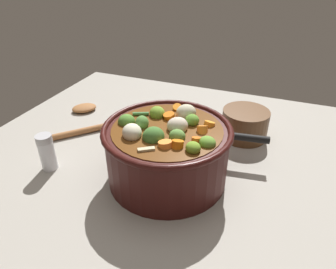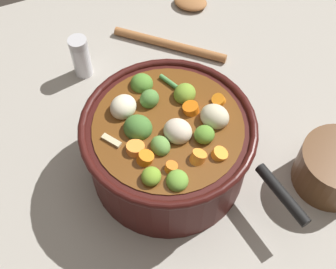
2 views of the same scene
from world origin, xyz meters
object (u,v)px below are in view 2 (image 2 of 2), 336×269
(cooking_pot, at_px, (168,146))
(salt_shaker, at_px, (81,57))
(wooden_spoon, at_px, (181,21))
(small_saucepan, at_px, (333,169))

(cooking_pot, distance_m, salt_shaker, 0.29)
(wooden_spoon, xyz_separation_m, salt_shaker, (-0.24, -0.05, 0.04))
(salt_shaker, distance_m, small_saucepan, 0.52)
(cooking_pot, xyz_separation_m, salt_shaker, (-0.07, 0.28, -0.03))
(cooking_pot, xyz_separation_m, wooden_spoon, (0.17, 0.33, -0.06))
(wooden_spoon, distance_m, salt_shaker, 0.25)
(wooden_spoon, bearing_deg, cooking_pot, -117.72)
(wooden_spoon, relative_size, salt_shaker, 2.68)
(small_saucepan, bearing_deg, salt_shaker, 127.59)
(cooking_pot, relative_size, wooden_spoon, 1.13)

